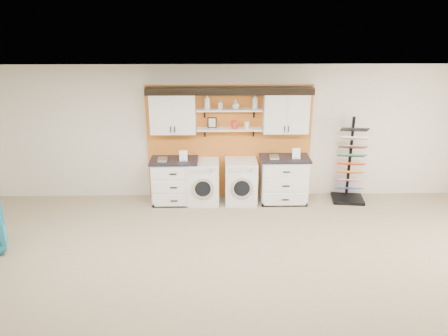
{
  "coord_description": "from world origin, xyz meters",
  "views": [
    {
      "loc": [
        -0.27,
        -4.77,
        3.82
      ],
      "look_at": [
        -0.14,
        2.3,
        1.24
      ],
      "focal_mm": 35.0,
      "sensor_mm": 36.0,
      "label": 1
    }
  ],
  "objects_px": {
    "washer": "(203,182)",
    "dryer": "(241,181)",
    "base_cabinet_left": "(175,181)",
    "base_cabinet_right": "(284,179)",
    "sample_rack": "(350,176)"
  },
  "relations": [
    {
      "from": "base_cabinet_left",
      "to": "base_cabinet_right",
      "type": "relative_size",
      "value": 0.96
    },
    {
      "from": "base_cabinet_left",
      "to": "sample_rack",
      "type": "distance_m",
      "value": 3.64
    },
    {
      "from": "base_cabinet_left",
      "to": "washer",
      "type": "bearing_deg",
      "value": -0.33
    },
    {
      "from": "washer",
      "to": "dryer",
      "type": "relative_size",
      "value": 0.99
    },
    {
      "from": "dryer",
      "to": "sample_rack",
      "type": "bearing_deg",
      "value": 1.02
    },
    {
      "from": "base_cabinet_right",
      "to": "sample_rack",
      "type": "distance_m",
      "value": 1.38
    },
    {
      "from": "base_cabinet_left",
      "to": "sample_rack",
      "type": "xyz_separation_m",
      "value": [
        3.64,
        0.04,
        0.08
      ]
    },
    {
      "from": "base_cabinet_right",
      "to": "sample_rack",
      "type": "bearing_deg",
      "value": 1.53
    },
    {
      "from": "base_cabinet_left",
      "to": "dryer",
      "type": "relative_size",
      "value": 1.06
    },
    {
      "from": "base_cabinet_left",
      "to": "dryer",
      "type": "bearing_deg",
      "value": -0.14
    },
    {
      "from": "washer",
      "to": "dryer",
      "type": "xyz_separation_m",
      "value": [
        0.78,
        -0.0,
        0.0
      ]
    },
    {
      "from": "base_cabinet_left",
      "to": "washer",
      "type": "height_order",
      "value": "base_cabinet_left"
    },
    {
      "from": "washer",
      "to": "dryer",
      "type": "height_order",
      "value": "dryer"
    },
    {
      "from": "dryer",
      "to": "sample_rack",
      "type": "distance_m",
      "value": 2.28
    },
    {
      "from": "base_cabinet_right",
      "to": "washer",
      "type": "relative_size",
      "value": 1.11
    }
  ]
}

